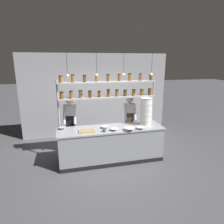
% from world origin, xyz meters
% --- Properties ---
extents(ground_plane, '(40.00, 40.00, 0.00)m').
position_xyz_m(ground_plane, '(0.00, 0.00, 0.00)').
color(ground_plane, '#4C4C51').
extents(back_wall, '(5.16, 0.12, 2.87)m').
position_xyz_m(back_wall, '(0.00, 2.16, 1.43)').
color(back_wall, '#939399').
rests_on(back_wall, ground_plane).
extents(prep_counter, '(2.76, 0.76, 0.92)m').
position_xyz_m(prep_counter, '(0.00, -0.00, 0.46)').
color(prep_counter, gray).
rests_on(prep_counter, ground_plane).
extents(spice_shelf_unit, '(2.65, 0.28, 2.30)m').
position_xyz_m(spice_shelf_unit, '(-0.01, 0.33, 1.83)').
color(spice_shelf_unit, '#999BA0').
rests_on(spice_shelf_unit, ground_plane).
extents(chef_left, '(0.40, 0.33, 1.68)m').
position_xyz_m(chef_left, '(-1.01, 0.65, 0.97)').
color(chef_left, black).
rests_on(chef_left, ground_plane).
extents(chef_center, '(0.38, 0.30, 1.62)m').
position_xyz_m(chef_center, '(0.74, 0.67, 0.93)').
color(chef_center, black).
rests_on(chef_center, ground_plane).
extents(container_stack, '(0.33, 0.33, 0.75)m').
position_xyz_m(container_stack, '(0.98, 0.03, 1.30)').
color(container_stack, white).
rests_on(container_stack, prep_counter).
extents(cutting_board, '(0.40, 0.26, 0.02)m').
position_xyz_m(cutting_board, '(-0.65, -0.11, 0.93)').
color(cutting_board, '#A88456').
rests_on(cutting_board, prep_counter).
extents(prep_bowl_near_left, '(0.21, 0.21, 0.06)m').
position_xyz_m(prep_bowl_near_left, '(0.03, -0.21, 0.95)').
color(prep_bowl_near_left, silver).
rests_on(prep_bowl_near_left, prep_counter).
extents(prep_bowl_center_front, '(0.21, 0.21, 0.06)m').
position_xyz_m(prep_bowl_center_front, '(-0.16, 0.02, 0.95)').
color(prep_bowl_center_front, silver).
rests_on(prep_bowl_center_front, prep_counter).
extents(prep_bowl_center_back, '(0.18, 0.18, 0.05)m').
position_xyz_m(prep_bowl_center_back, '(-1.24, 0.21, 0.94)').
color(prep_bowl_center_back, '#B2B7BC').
rests_on(prep_bowl_center_back, prep_counter).
extents(prep_bowl_near_right, '(0.23, 0.23, 0.06)m').
position_xyz_m(prep_bowl_near_right, '(0.71, -0.27, 0.95)').
color(prep_bowl_near_right, silver).
rests_on(prep_bowl_near_right, prep_counter).
extents(prep_bowl_far_left, '(0.27, 0.27, 0.07)m').
position_xyz_m(prep_bowl_far_left, '(0.41, -0.31, 0.96)').
color(prep_bowl_far_left, silver).
rests_on(prep_bowl_far_left, prep_counter).
extents(serving_cup_front, '(0.08, 0.08, 0.08)m').
position_xyz_m(serving_cup_front, '(-0.23, -0.24, 0.96)').
color(serving_cup_front, '#334C70').
rests_on(serving_cup_front, prep_counter).
extents(pendant_light_row, '(2.17, 0.07, 0.57)m').
position_xyz_m(pendant_light_row, '(-0.00, 0.00, 2.31)').
color(pendant_light_row, black).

